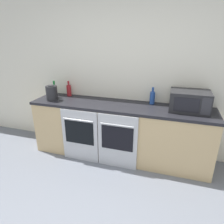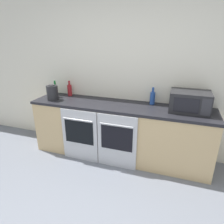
{
  "view_description": "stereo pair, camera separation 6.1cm",
  "coord_description": "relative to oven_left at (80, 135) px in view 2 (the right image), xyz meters",
  "views": [
    {
      "loc": [
        0.74,
        -0.96,
        1.86
      ],
      "look_at": [
        -0.12,
        1.78,
        0.75
      ],
      "focal_mm": 32.0,
      "sensor_mm": 36.0,
      "label": 1
    },
    {
      "loc": [
        0.8,
        -0.94,
        1.86
      ],
      "look_at": [
        -0.12,
        1.78,
        0.75
      ],
      "focal_mm": 32.0,
      "sensor_mm": 36.0,
      "label": 2
    }
  ],
  "objects": [
    {
      "name": "wall_back",
      "position": [
        0.54,
        0.63,
        0.87
      ],
      "size": [
        10.0,
        0.06,
        2.6
      ],
      "color": "silver",
      "rests_on": "ground_plane"
    },
    {
      "name": "counter_back",
      "position": [
        0.54,
        0.31,
        0.02
      ],
      "size": [
        2.77,
        0.61,
        0.88
      ],
      "color": "tan",
      "rests_on": "ground_plane"
    },
    {
      "name": "oven_left",
      "position": [
        0.0,
        0.0,
        0.0
      ],
      "size": [
        0.58,
        0.06,
        0.84
      ],
      "color": "#B7BABF",
      "rests_on": "ground_plane"
    },
    {
      "name": "oven_right",
      "position": [
        0.6,
        0.0,
        0.0
      ],
      "size": [
        0.58,
        0.06,
        0.84
      ],
      "color": "#B7BABF",
      "rests_on": "ground_plane"
    },
    {
      "name": "microwave",
      "position": [
        1.52,
        0.36,
        0.59
      ],
      "size": [
        0.52,
        0.39,
        0.28
      ],
      "color": "#232326",
      "rests_on": "counter_back"
    },
    {
      "name": "bottle_red",
      "position": [
        -0.42,
        0.51,
        0.56
      ],
      "size": [
        0.08,
        0.08,
        0.26
      ],
      "color": "maroon",
      "rests_on": "counter_back"
    },
    {
      "name": "bottle_blue",
      "position": [
        1.0,
        0.5,
        0.56
      ],
      "size": [
        0.08,
        0.08,
        0.26
      ],
      "color": "#234793",
      "rests_on": "counter_back"
    },
    {
      "name": "bottle_green",
      "position": [
        -0.6,
        0.36,
        0.57
      ],
      "size": [
        0.07,
        0.07,
        0.28
      ],
      "color": "#19722D",
      "rests_on": "counter_back"
    },
    {
      "name": "kettle",
      "position": [
        -0.56,
        0.21,
        0.57
      ],
      "size": [
        0.18,
        0.18,
        0.25
      ],
      "color": "#232326",
      "rests_on": "counter_back"
    }
  ]
}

